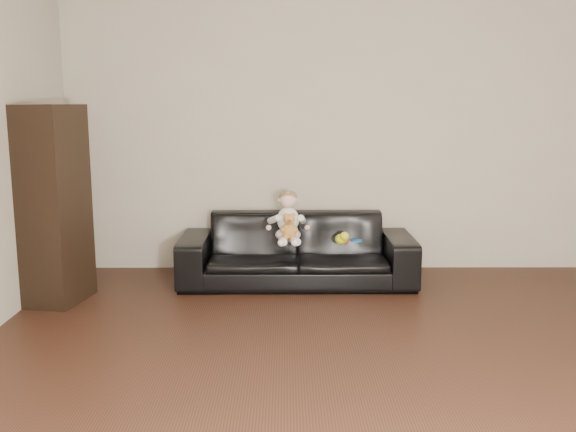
{
  "coord_description": "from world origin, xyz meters",
  "views": [
    {
      "loc": [
        -0.48,
        -3.19,
        1.57
      ],
      "look_at": [
        -0.46,
        2.15,
        0.61
      ],
      "focal_mm": 40.0,
      "sensor_mm": 36.0,
      "label": 1
    }
  ],
  "objects_px": {
    "toy_green": "(341,239)",
    "toy_blue_disc": "(357,240)",
    "sofa": "(297,249)",
    "cabinet": "(53,205)",
    "baby": "(288,220)",
    "toy_rattle": "(345,241)",
    "teddy_bear": "(289,227)"
  },
  "relations": [
    {
      "from": "toy_blue_disc",
      "to": "teddy_bear",
      "type": "bearing_deg",
      "value": -165.61
    },
    {
      "from": "cabinet",
      "to": "baby",
      "type": "height_order",
      "value": "cabinet"
    },
    {
      "from": "toy_green",
      "to": "toy_rattle",
      "type": "bearing_deg",
      "value": 23.21
    },
    {
      "from": "toy_green",
      "to": "toy_blue_disc",
      "type": "height_order",
      "value": "toy_green"
    },
    {
      "from": "teddy_bear",
      "to": "toy_blue_disc",
      "type": "height_order",
      "value": "teddy_bear"
    },
    {
      "from": "toy_rattle",
      "to": "toy_blue_disc",
      "type": "xyz_separation_m",
      "value": [
        0.11,
        0.11,
        -0.02
      ]
    },
    {
      "from": "cabinet",
      "to": "toy_rattle",
      "type": "distance_m",
      "value": 2.35
    },
    {
      "from": "baby",
      "to": "toy_rattle",
      "type": "xyz_separation_m",
      "value": [
        0.48,
        -0.1,
        -0.16
      ]
    },
    {
      "from": "teddy_bear",
      "to": "toy_rattle",
      "type": "bearing_deg",
      "value": -0.9
    },
    {
      "from": "toy_blue_disc",
      "to": "toy_rattle",
      "type": "bearing_deg",
      "value": -134.17
    },
    {
      "from": "teddy_bear",
      "to": "toy_blue_disc",
      "type": "xyz_separation_m",
      "value": [
        0.58,
        0.15,
        -0.15
      ]
    },
    {
      "from": "sofa",
      "to": "baby",
      "type": "relative_size",
      "value": 4.65
    },
    {
      "from": "sofa",
      "to": "teddy_bear",
      "type": "bearing_deg",
      "value": -105.79
    },
    {
      "from": "cabinet",
      "to": "teddy_bear",
      "type": "xyz_separation_m",
      "value": [
        1.84,
        0.28,
        -0.23
      ]
    },
    {
      "from": "sofa",
      "to": "toy_blue_disc",
      "type": "distance_m",
      "value": 0.53
    },
    {
      "from": "cabinet",
      "to": "toy_blue_disc",
      "type": "xyz_separation_m",
      "value": [
        2.41,
        0.42,
        -0.38
      ]
    },
    {
      "from": "teddy_bear",
      "to": "sofa",
      "type": "bearing_deg",
      "value": 69.01
    },
    {
      "from": "toy_blue_disc",
      "to": "toy_green",
      "type": "bearing_deg",
      "value": -138.59
    },
    {
      "from": "sofa",
      "to": "toy_green",
      "type": "height_order",
      "value": "sofa"
    },
    {
      "from": "teddy_bear",
      "to": "toy_green",
      "type": "bearing_deg",
      "value": -2.51
    },
    {
      "from": "sofa",
      "to": "cabinet",
      "type": "xyz_separation_m",
      "value": [
        -1.9,
        -0.52,
        0.48
      ]
    },
    {
      "from": "cabinet",
      "to": "toy_blue_disc",
      "type": "distance_m",
      "value": 2.48
    },
    {
      "from": "teddy_bear",
      "to": "baby",
      "type": "bearing_deg",
      "value": 88.86
    },
    {
      "from": "sofa",
      "to": "toy_blue_disc",
      "type": "bearing_deg",
      "value": -10.66
    },
    {
      "from": "sofa",
      "to": "toy_rattle",
      "type": "xyz_separation_m",
      "value": [
        0.4,
        -0.2,
        0.12
      ]
    },
    {
      "from": "toy_green",
      "to": "toy_blue_disc",
      "type": "distance_m",
      "value": 0.19
    },
    {
      "from": "sofa",
      "to": "cabinet",
      "type": "distance_m",
      "value": 2.03
    },
    {
      "from": "toy_rattle",
      "to": "teddy_bear",
      "type": "bearing_deg",
      "value": -175.45
    },
    {
      "from": "toy_rattle",
      "to": "toy_blue_disc",
      "type": "distance_m",
      "value": 0.16
    },
    {
      "from": "sofa",
      "to": "toy_blue_disc",
      "type": "xyz_separation_m",
      "value": [
        0.51,
        -0.09,
        0.1
      ]
    },
    {
      "from": "baby",
      "to": "toy_blue_disc",
      "type": "relative_size",
      "value": 4.78
    },
    {
      "from": "sofa",
      "to": "toy_rattle",
      "type": "height_order",
      "value": "sofa"
    }
  ]
}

